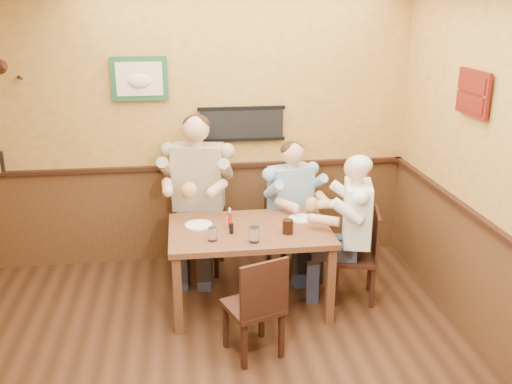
# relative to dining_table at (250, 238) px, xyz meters

# --- Properties ---
(room) EXTENTS (5.02, 5.03, 2.81)m
(room) POSITION_rel_dining_table_xyz_m (-0.60, -1.24, 1.03)
(room) COLOR black
(room) RESTS_ON ground
(dining_table) EXTENTS (1.40, 0.90, 0.75)m
(dining_table) POSITION_rel_dining_table_xyz_m (0.00, 0.00, 0.00)
(dining_table) COLOR brown
(dining_table) RESTS_ON ground
(chair_back_left) EXTENTS (0.55, 0.55, 1.01)m
(chair_back_left) POSITION_rel_dining_table_xyz_m (-0.41, 0.80, -0.15)
(chair_back_left) COLOR #331A10
(chair_back_left) RESTS_ON ground
(chair_back_right) EXTENTS (0.49, 0.49, 0.85)m
(chair_back_right) POSITION_rel_dining_table_xyz_m (0.49, 0.66, -0.23)
(chair_back_right) COLOR #331A10
(chair_back_right) RESTS_ON ground
(chair_right_end) EXTENTS (0.48, 0.48, 0.86)m
(chair_right_end) POSITION_rel_dining_table_xyz_m (0.96, -0.01, -0.23)
(chair_right_end) COLOR #331A10
(chair_right_end) RESTS_ON ground
(chair_near_side) EXTENTS (0.51, 0.51, 0.86)m
(chair_near_side) POSITION_rel_dining_table_xyz_m (-0.06, -0.74, -0.23)
(chair_near_side) COLOR #331A10
(chair_near_side) RESTS_ON ground
(diner_tan_shirt) EXTENTS (0.79, 0.79, 1.45)m
(diner_tan_shirt) POSITION_rel_dining_table_xyz_m (-0.41, 0.80, 0.07)
(diner_tan_shirt) COLOR tan
(diner_tan_shirt) RESTS_ON ground
(diner_blue_polo) EXTENTS (0.71, 0.71, 1.21)m
(diner_blue_polo) POSITION_rel_dining_table_xyz_m (0.49, 0.66, -0.05)
(diner_blue_polo) COLOR #86ACC9
(diner_blue_polo) RESTS_ON ground
(diner_white_elder) EXTENTS (0.69, 0.69, 1.23)m
(diner_white_elder) POSITION_rel_dining_table_xyz_m (0.96, -0.01, -0.04)
(diner_white_elder) COLOR white
(diner_white_elder) RESTS_ON ground
(water_glass_left) EXTENTS (0.09, 0.09, 0.12)m
(water_glass_left) POSITION_rel_dining_table_xyz_m (-0.34, -0.23, 0.15)
(water_glass_left) COLOR white
(water_glass_left) RESTS_ON dining_table
(water_glass_mid) EXTENTS (0.11, 0.11, 0.13)m
(water_glass_mid) POSITION_rel_dining_table_xyz_m (0.00, -0.30, 0.16)
(water_glass_mid) COLOR white
(water_glass_mid) RESTS_ON dining_table
(cola_tumbler) EXTENTS (0.11, 0.11, 0.12)m
(cola_tumbler) POSITION_rel_dining_table_xyz_m (0.31, -0.15, 0.15)
(cola_tumbler) COLOR black
(cola_tumbler) RESTS_ON dining_table
(hot_sauce_bottle) EXTENTS (0.04, 0.04, 0.17)m
(hot_sauce_bottle) POSITION_rel_dining_table_xyz_m (-0.17, 0.03, 0.18)
(hot_sauce_bottle) COLOR #B02812
(hot_sauce_bottle) RESTS_ON dining_table
(salt_shaker) EXTENTS (0.05, 0.05, 0.10)m
(salt_shaker) POSITION_rel_dining_table_xyz_m (-0.17, 0.05, 0.14)
(salt_shaker) COLOR silver
(salt_shaker) RESTS_ON dining_table
(pepper_shaker) EXTENTS (0.04, 0.04, 0.09)m
(pepper_shaker) POSITION_rel_dining_table_xyz_m (-0.17, -0.09, 0.14)
(pepper_shaker) COLOR black
(pepper_shaker) RESTS_ON dining_table
(plate_far_left) EXTENTS (0.26, 0.26, 0.02)m
(plate_far_left) POSITION_rel_dining_table_xyz_m (-0.44, 0.11, 0.10)
(plate_far_left) COLOR white
(plate_far_left) RESTS_ON dining_table
(plate_far_right) EXTENTS (0.27, 0.27, 0.02)m
(plate_far_right) POSITION_rel_dining_table_xyz_m (0.49, 0.15, 0.10)
(plate_far_right) COLOR white
(plate_far_right) RESTS_ON dining_table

